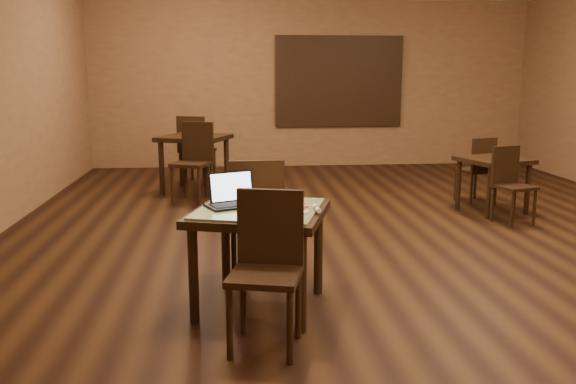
{
  "coord_description": "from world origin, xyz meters",
  "views": [
    {
      "loc": [
        -1.46,
        -6.22,
        1.74
      ],
      "look_at": [
        -1.05,
        -1.78,
        0.85
      ],
      "focal_mm": 38.0,
      "sensor_mm": 36.0,
      "label": 1
    }
  ],
  "objects": [
    {
      "name": "pizza_pan",
      "position": [
        -1.15,
        -1.67,
        0.77
      ],
      "size": [
        0.38,
        0.38,
        0.01
      ],
      "primitive_type": "cylinder",
      "color": "silver",
      "rests_on": "tiled_table"
    },
    {
      "name": "other_table_a",
      "position": [
        1.76,
        0.99,
        0.57
      ],
      "size": [
        0.91,
        0.91,
        0.68
      ],
      "rotation": [
        0.0,
        0.0,
        0.3
      ],
      "color": "black",
      "rests_on": "ground"
    },
    {
      "name": "other_table_b_chair_near",
      "position": [
        -1.98,
        2.03,
        0.6
      ],
      "size": [
        0.6,
        0.6,
        1.06
      ],
      "rotation": [
        0.0,
        0.0,
        -0.4
      ],
      "color": "black",
      "rests_on": "ground"
    },
    {
      "name": "other_table_b",
      "position": [
        -2.01,
        2.66,
        0.68
      ],
      "size": [
        1.15,
        1.15,
        0.82
      ],
      "rotation": [
        0.0,
        0.0,
        -0.4
      ],
      "color": "black",
      "rests_on": "ground"
    },
    {
      "name": "other_table_a_chair_near",
      "position": [
        1.74,
        0.47,
        0.5
      ],
      "size": [
        0.48,
        0.48,
        0.88
      ],
      "rotation": [
        0.0,
        0.0,
        0.3
      ],
      "color": "black",
      "rests_on": "ground"
    },
    {
      "name": "pizza_whole",
      "position": [
        -1.15,
        -1.67,
        0.78
      ],
      "size": [
        0.38,
        0.38,
        0.03
      ],
      "color": "beige",
      "rests_on": "pizza_pan"
    },
    {
      "name": "tiled_table",
      "position": [
        -1.27,
        -1.91,
        0.66
      ],
      "size": [
        1.14,
        1.14,
        0.76
      ],
      "rotation": [
        0.0,
        0.0,
        -0.29
      ],
      "color": "black",
      "rests_on": "ground"
    },
    {
      "name": "mural",
      "position": [
        0.5,
        4.96,
        1.55
      ],
      "size": [
        2.34,
        0.05,
        1.64
      ],
      "color": "#244E85",
      "rests_on": "wall_back"
    },
    {
      "name": "other_table_a_chair_far",
      "position": [
        1.79,
        1.5,
        0.5
      ],
      "size": [
        0.48,
        0.48,
        0.88
      ],
      "rotation": [
        0.0,
        0.0,
        3.44
      ],
      "color": "black",
      "rests_on": "ground"
    },
    {
      "name": "napkin_roll",
      "position": [
        -0.87,
        -2.05,
        0.78
      ],
      "size": [
        0.04,
        0.16,
        0.04
      ],
      "rotation": [
        0.0,
        0.0,
        0.06
      ],
      "color": "white",
      "rests_on": "tiled_table"
    },
    {
      "name": "chair_main_near",
      "position": [
        -1.25,
        -2.52,
        0.56
      ],
      "size": [
        0.52,
        0.52,
        1.0
      ],
      "rotation": [
        0.0,
        0.0,
        -0.24
      ],
      "color": "black",
      "rests_on": "ground"
    },
    {
      "name": "other_table_b_chair_far",
      "position": [
        -2.05,
        3.28,
        0.6
      ],
      "size": [
        0.6,
        0.6,
        1.06
      ],
      "rotation": [
        0.0,
        0.0,
        2.74
      ],
      "color": "black",
      "rests_on": "ground"
    },
    {
      "name": "plate",
      "position": [
        -1.05,
        -2.09,
        0.77
      ],
      "size": [
        0.24,
        0.24,
        0.01
      ],
      "primitive_type": "cylinder",
      "color": "white",
      "rests_on": "tiled_table"
    },
    {
      "name": "ground",
      "position": [
        0.0,
        0.0,
        0.0
      ],
      "size": [
        10.0,
        10.0,
        0.0
      ],
      "primitive_type": "plane",
      "color": "black",
      "rests_on": "ground"
    },
    {
      "name": "spatula",
      "position": [
        -1.13,
        -1.69,
        0.79
      ],
      "size": [
        0.25,
        0.25,
        0.01
      ],
      "primitive_type": "cube",
      "rotation": [
        0.0,
        0.0,
        0.8
      ],
      "color": "silver",
      "rests_on": "pizza_whole"
    },
    {
      "name": "laptop",
      "position": [
        -1.47,
        -1.8,
        0.83
      ],
      "size": [
        0.42,
        0.4,
        0.24
      ],
      "rotation": [
        0.0,
        0.0,
        0.4
      ],
      "color": "black",
      "rests_on": "tiled_table"
    },
    {
      "name": "chair_main_far",
      "position": [
        -1.27,
        -1.3,
        0.59
      ],
      "size": [
        0.45,
        0.45,
        1.04
      ],
      "rotation": [
        0.0,
        0.0,
        3.14
      ],
      "color": "black",
      "rests_on": "ground"
    },
    {
      "name": "pizza_slice",
      "position": [
        -1.05,
        -2.09,
        0.79
      ],
      "size": [
        0.27,
        0.27,
        0.02
      ],
      "primitive_type": null,
      "rotation": [
        0.0,
        0.0,
        0.6
      ],
      "color": "beige",
      "rests_on": "plate"
    },
    {
      "name": "wall_back",
      "position": [
        0.0,
        5.0,
        1.5
      ],
      "size": [
        8.0,
        0.02,
        3.0
      ],
      "primitive_type": "cube",
      "color": "olive",
      "rests_on": "ground"
    }
  ]
}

